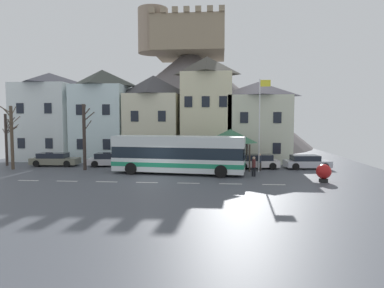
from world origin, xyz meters
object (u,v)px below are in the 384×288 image
object	(u,v)px
townhouse_04	(258,122)
hilltop_castle	(190,95)
transit_bus	(178,155)
pedestrian_01	(254,166)
townhouse_00	(50,116)
harbour_buoy	(324,172)
public_bench	(249,161)
townhouse_03	(207,109)
townhouse_02	(154,118)
parked_car_00	(55,159)
bare_tree_00	(12,136)
bus_shelter	(230,136)
parked_car_02	(257,162)
townhouse_01	(103,115)
bare_tree_02	(7,138)
pedestrian_00	(260,161)
parked_car_03	(112,160)
bare_tree_01	(84,135)
flagpole	(260,119)
parked_car_01	(307,162)

from	to	relation	value
townhouse_04	hilltop_castle	distance (m)	25.28
transit_bus	pedestrian_01	world-z (taller)	transit_bus
townhouse_00	harbour_buoy	world-z (taller)	townhouse_00
public_bench	hilltop_castle	bearing A→B (deg)	107.92
townhouse_03	townhouse_04	distance (m)	5.67
townhouse_02	parked_car_00	world-z (taller)	townhouse_02
parked_car_00	bare_tree_00	world-z (taller)	bare_tree_00
parked_car_00	bus_shelter	bearing A→B (deg)	-3.89
parked_car_02	parked_car_00	bearing A→B (deg)	-4.55
townhouse_02	townhouse_04	world-z (taller)	townhouse_02
townhouse_02	pedestrian_01	bearing A→B (deg)	-44.00
pedestrian_01	harbour_buoy	world-z (taller)	pedestrian_01
townhouse_02	harbour_buoy	xyz separation A→B (m)	(14.90, -11.85, -3.96)
townhouse_04	pedestrian_01	bearing A→B (deg)	-97.64
parked_car_00	bare_tree_00	size ratio (longest dim) A/B	0.79
hilltop_castle	townhouse_01	bearing A→B (deg)	-108.86
bare_tree_02	townhouse_00	bearing A→B (deg)	77.53
bus_shelter	bare_tree_02	bearing A→B (deg)	179.53
townhouse_01	bare_tree_02	bearing A→B (deg)	-143.94
townhouse_03	public_bench	distance (m)	7.54
pedestrian_00	pedestrian_01	world-z (taller)	pedestrian_01
hilltop_castle	pedestrian_00	xyz separation A→B (m)	(9.01, -29.52, -7.99)
pedestrian_00	public_bench	distance (m)	3.65
parked_car_03	bare_tree_01	bearing A→B (deg)	-126.47
pedestrian_01	public_bench	distance (m)	6.63
transit_bus	parked_car_00	distance (m)	13.36
bare_tree_02	townhouse_04	bearing A→B (deg)	11.97
bus_shelter	parked_car_02	distance (m)	3.50
townhouse_01	townhouse_04	bearing A→B (deg)	-1.16
hilltop_castle	harbour_buoy	distance (m)	37.92
flagpole	bare_tree_01	distance (m)	15.65
hilltop_castle	bare_tree_02	bearing A→B (deg)	-118.70
townhouse_02	pedestrian_00	xyz separation A→B (m)	(10.89, -6.70, -3.81)
townhouse_00	townhouse_03	xyz separation A→B (m)	(18.16, -0.49, 0.73)
flagpole	bare_tree_01	size ratio (longest dim) A/B	1.35
bare_tree_02	parked_car_03	bearing A→B (deg)	3.23
townhouse_02	bare_tree_00	distance (m)	13.99
bare_tree_02	flagpole	bearing A→B (deg)	-4.53
hilltop_castle	public_bench	world-z (taller)	hilltop_castle
parked_car_03	hilltop_castle	bearing A→B (deg)	73.47
townhouse_02	bare_tree_02	world-z (taller)	townhouse_02
hilltop_castle	flagpole	xyz separation A→B (m)	(8.94, -30.21, -4.30)
parked_car_01	parked_car_03	world-z (taller)	parked_car_03
pedestrian_00	harbour_buoy	size ratio (longest dim) A/B	1.18
transit_bus	parked_car_00	xyz separation A→B (m)	(-12.77, 3.78, -0.97)
townhouse_03	parked_car_00	size ratio (longest dim) A/B	2.47
parked_car_01	townhouse_02	bearing A→B (deg)	156.75
bare_tree_01	bare_tree_02	xyz separation A→B (m)	(-8.84, 2.11, -0.40)
parked_car_00	pedestrian_00	size ratio (longest dim) A/B	2.95
townhouse_03	parked_car_02	distance (m)	8.83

